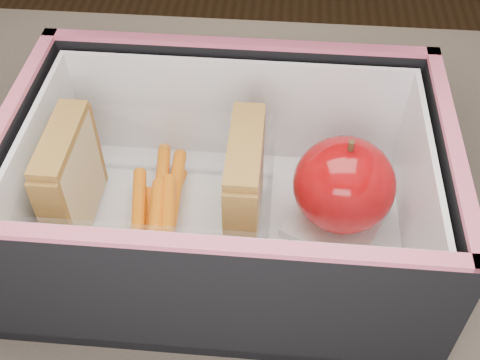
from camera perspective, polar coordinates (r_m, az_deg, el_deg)
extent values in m
cube|color=brown|center=(0.51, 4.51, -11.31)|extent=(1.20, 0.80, 0.03)
cube|color=#E3CA88|center=(0.51, -16.44, -0.05)|extent=(0.01, 0.08, 0.09)
cube|color=#D86061|center=(0.51, -15.61, -0.37)|extent=(0.01, 0.08, 0.08)
cube|color=#E3CA88|center=(0.50, -14.92, -0.15)|extent=(0.01, 0.08, 0.09)
cube|color=brown|center=(0.47, -16.80, 3.79)|extent=(0.02, 0.08, 0.01)
cube|color=#E3CA88|center=(0.48, -0.46, -0.91)|extent=(0.01, 0.09, 0.09)
cube|color=#D86061|center=(0.48, 0.45, -1.26)|extent=(0.01, 0.08, 0.09)
cube|color=#E3CA88|center=(0.47, 1.35, -1.02)|extent=(0.01, 0.09, 0.09)
cube|color=brown|center=(0.44, 0.48, 3.35)|extent=(0.02, 0.09, 0.01)
cylinder|color=#DE5700|center=(0.50, -9.48, -6.24)|extent=(0.02, 0.09, 0.01)
cylinder|color=#DE5700|center=(0.52, -7.45, -0.52)|extent=(0.02, 0.09, 0.01)
cylinder|color=#DE5700|center=(0.48, -8.00, -4.38)|extent=(0.02, 0.09, 0.01)
cylinder|color=#DE5700|center=(0.50, -8.69, -4.98)|extent=(0.03, 0.09, 0.01)
cylinder|color=#DE5700|center=(0.52, -6.23, -1.12)|extent=(0.02, 0.09, 0.01)
cylinder|color=#DE5700|center=(0.48, -6.92, -3.92)|extent=(0.02, 0.09, 0.01)
cylinder|color=#DE5700|center=(0.52, -7.08, -2.93)|extent=(0.02, 0.09, 0.01)
cylinder|color=#DE5700|center=(0.50, -9.58, -3.06)|extent=(0.03, 0.09, 0.01)
cube|color=white|center=(0.52, 9.14, -3.70)|extent=(0.10, 0.10, 0.01)
ellipsoid|color=#930406|center=(0.49, 9.83, -0.44)|extent=(0.10, 0.10, 0.08)
cylinder|color=#483019|center=(0.46, 10.48, 3.12)|extent=(0.01, 0.01, 0.01)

